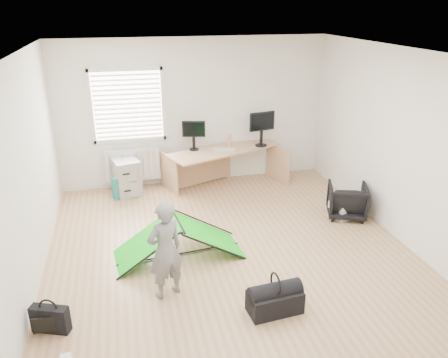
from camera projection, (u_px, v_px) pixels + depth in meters
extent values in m
plane|color=tan|center=(231.00, 252.00, 6.13)|extent=(5.50, 5.50, 0.00)
cube|color=silver|center=(194.00, 112.00, 8.09)|extent=(5.00, 0.02, 2.70)
cube|color=silver|center=(128.00, 106.00, 7.72)|extent=(1.20, 0.06, 1.20)
cube|color=silver|center=(133.00, 165.00, 8.10)|extent=(1.00, 0.12, 0.60)
cube|color=tan|center=(225.00, 167.00, 8.22)|extent=(2.25, 1.41, 0.73)
cube|color=#9DA1A2|center=(126.00, 176.00, 7.89)|extent=(0.54, 0.64, 0.65)
cube|color=black|center=(194.00, 139.00, 7.95)|extent=(0.43, 0.18, 0.40)
cube|color=black|center=(261.00, 134.00, 8.15)|extent=(0.51, 0.20, 0.48)
cube|color=beige|center=(224.00, 149.00, 8.02)|extent=(0.43, 0.22, 0.02)
cylinder|color=#C87080|center=(229.00, 141.00, 8.12)|extent=(0.08, 0.08, 0.25)
imported|color=black|center=(347.00, 201.00, 7.06)|extent=(0.77, 0.78, 0.55)
imported|color=slate|center=(165.00, 250.00, 5.02)|extent=(0.53, 0.45, 1.22)
cube|color=silver|center=(345.00, 208.00, 7.12)|extent=(0.54, 0.45, 0.26)
cube|color=#1D7D76|center=(123.00, 187.00, 7.76)|extent=(0.37, 0.27, 0.40)
cube|color=black|center=(50.00, 319.00, 4.61)|extent=(0.42, 0.26, 0.30)
cube|color=black|center=(275.00, 302.00, 4.91)|extent=(0.63, 0.36, 0.26)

